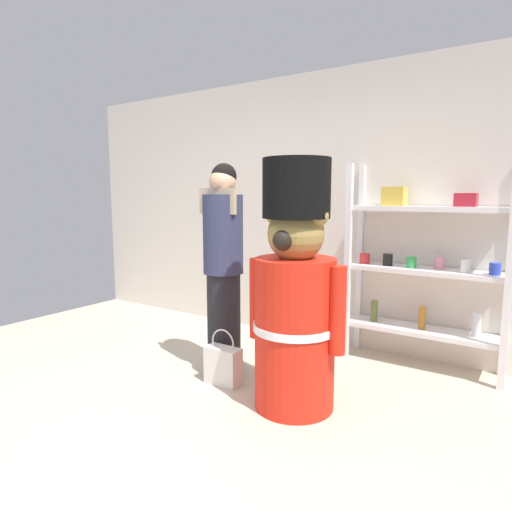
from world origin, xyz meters
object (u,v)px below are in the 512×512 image
merchandise_shelf (424,264)px  teddy_bear_guard (295,297)px  person_shopper (223,265)px  shopping_bag (223,365)px

merchandise_shelf → teddy_bear_guard: merchandise_shelf is taller
merchandise_shelf → person_shopper: bearing=-142.0°
teddy_bear_guard → person_shopper: (-0.77, 0.22, 0.12)m
teddy_bear_guard → shopping_bag: teddy_bear_guard is taller
teddy_bear_guard → person_shopper: person_shopper is taller
merchandise_shelf → shopping_bag: merchandise_shelf is taller
merchandise_shelf → teddy_bear_guard: 1.35m
person_shopper → shopping_bag: 0.77m
teddy_bear_guard → person_shopper: 0.81m
merchandise_shelf → person_shopper: (-1.30, -1.02, 0.01)m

